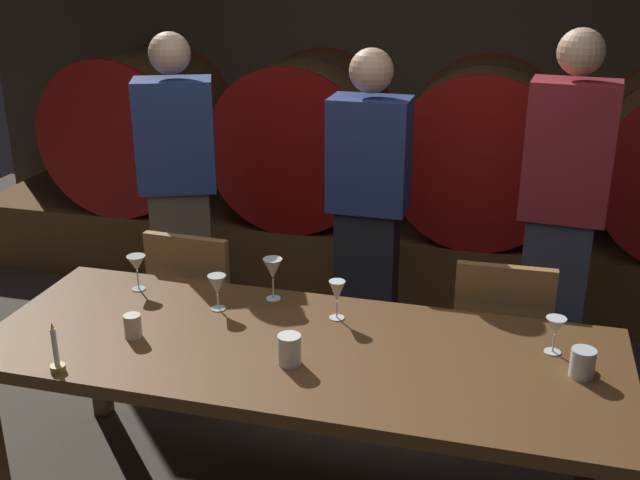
{
  "coord_description": "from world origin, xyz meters",
  "views": [
    {
      "loc": [
        0.78,
        -2.19,
        2.1
      ],
      "look_at": [
        0.0,
        0.73,
        0.93
      ],
      "focal_mm": 43.15,
      "sensor_mm": 36.0,
      "label": 1
    }
  ],
  "objects_px": {
    "guest_right": "(561,218)",
    "cup_right": "(583,363)",
    "wine_glass_right": "(337,293)",
    "dining_table": "(300,361)",
    "wine_glass_far_right": "(555,328)",
    "chair_left": "(200,306)",
    "cup_center": "(289,350)",
    "wine_barrel_center_right": "(484,148)",
    "wine_barrel_center_left": "(307,137)",
    "cup_left": "(133,326)",
    "wine_glass_far_left": "(137,264)",
    "wine_glass_left": "(217,286)",
    "chair_right": "(500,340)",
    "guest_left": "(180,199)",
    "candle_center": "(57,359)",
    "wine_barrel_far_left": "(142,126)",
    "wine_glass_center": "(273,270)",
    "guest_center": "(368,214)"
  },
  "relations": [
    {
      "from": "wine_barrel_center_left",
      "to": "cup_left",
      "type": "xyz_separation_m",
      "value": [
        -0.01,
        -2.32,
        -0.17
      ]
    },
    {
      "from": "wine_glass_left",
      "to": "wine_barrel_center_left",
      "type": "bearing_deg",
      "value": 95.78
    },
    {
      "from": "cup_left",
      "to": "cup_center",
      "type": "height_order",
      "value": "cup_center"
    },
    {
      "from": "wine_glass_right",
      "to": "guest_center",
      "type": "bearing_deg",
      "value": 94.18
    },
    {
      "from": "guest_right",
      "to": "wine_glass_right",
      "type": "xyz_separation_m",
      "value": [
        -0.84,
        -0.92,
        -0.07
      ]
    },
    {
      "from": "wine_glass_far_right",
      "to": "guest_center",
      "type": "bearing_deg",
      "value": 131.89
    },
    {
      "from": "chair_right",
      "to": "candle_center",
      "type": "bearing_deg",
      "value": 35.16
    },
    {
      "from": "chair_left",
      "to": "wine_glass_far_left",
      "type": "relative_size",
      "value": 5.79
    },
    {
      "from": "wine_barrel_center_left",
      "to": "wine_glass_left",
      "type": "relative_size",
      "value": 6.89
    },
    {
      "from": "wine_barrel_center_right",
      "to": "guest_right",
      "type": "relative_size",
      "value": 0.57
    },
    {
      "from": "wine_glass_far_right",
      "to": "cup_right",
      "type": "relative_size",
      "value": 1.36
    },
    {
      "from": "wine_barrel_far_left",
      "to": "wine_glass_far_right",
      "type": "bearing_deg",
      "value": -37.65
    },
    {
      "from": "wine_barrel_center_left",
      "to": "dining_table",
      "type": "xyz_separation_m",
      "value": [
        0.6,
        -2.22,
        -0.28
      ]
    },
    {
      "from": "wine_glass_far_left",
      "to": "wine_barrel_center_right",
      "type": "bearing_deg",
      "value": 56.23
    },
    {
      "from": "wine_glass_left",
      "to": "wine_glass_far_right",
      "type": "distance_m",
      "value": 1.29
    },
    {
      "from": "wine_glass_center",
      "to": "wine_glass_far_right",
      "type": "xyz_separation_m",
      "value": [
        1.1,
        -0.16,
        -0.03
      ]
    },
    {
      "from": "guest_right",
      "to": "wine_glass_left",
      "type": "xyz_separation_m",
      "value": [
        -1.32,
        -0.96,
        -0.08
      ]
    },
    {
      "from": "chair_right",
      "to": "guest_left",
      "type": "bearing_deg",
      "value": -13.97
    },
    {
      "from": "chair_left",
      "to": "cup_right",
      "type": "bearing_deg",
      "value": 162.44
    },
    {
      "from": "guest_right",
      "to": "cup_right",
      "type": "bearing_deg",
      "value": 97.97
    },
    {
      "from": "dining_table",
      "to": "wine_glass_far_left",
      "type": "bearing_deg",
      "value": 160.01
    },
    {
      "from": "chair_left",
      "to": "cup_center",
      "type": "distance_m",
      "value": 1.09
    },
    {
      "from": "wine_barrel_center_left",
      "to": "wine_glass_center",
      "type": "relative_size",
      "value": 5.66
    },
    {
      "from": "dining_table",
      "to": "chair_right",
      "type": "relative_size",
      "value": 2.65
    },
    {
      "from": "chair_right",
      "to": "wine_glass_far_right",
      "type": "distance_m",
      "value": 0.63
    },
    {
      "from": "dining_table",
      "to": "guest_right",
      "type": "relative_size",
      "value": 1.33
    },
    {
      "from": "wine_glass_far_left",
      "to": "wine_glass_right",
      "type": "distance_m",
      "value": 0.87
    },
    {
      "from": "dining_table",
      "to": "cup_right",
      "type": "relative_size",
      "value": 23.19
    },
    {
      "from": "wine_glass_far_right",
      "to": "wine_glass_far_left",
      "type": "bearing_deg",
      "value": 176.43
    },
    {
      "from": "guest_center",
      "to": "cup_left",
      "type": "height_order",
      "value": "guest_center"
    },
    {
      "from": "wine_barrel_far_left",
      "to": "cup_left",
      "type": "height_order",
      "value": "wine_barrel_far_left"
    },
    {
      "from": "candle_center",
      "to": "wine_glass_far_right",
      "type": "height_order",
      "value": "candle_center"
    },
    {
      "from": "wine_barrel_far_left",
      "to": "dining_table",
      "type": "xyz_separation_m",
      "value": [
        1.75,
        -2.22,
        -0.28
      ]
    },
    {
      "from": "wine_glass_right",
      "to": "cup_center",
      "type": "relative_size",
      "value": 1.44
    },
    {
      "from": "guest_right",
      "to": "wine_glass_left",
      "type": "height_order",
      "value": "guest_right"
    },
    {
      "from": "candle_center",
      "to": "wine_glass_left",
      "type": "relative_size",
      "value": 1.28
    },
    {
      "from": "chair_right",
      "to": "guest_left",
      "type": "distance_m",
      "value": 1.73
    },
    {
      "from": "guest_center",
      "to": "cup_right",
      "type": "distance_m",
      "value": 1.48
    },
    {
      "from": "wine_barrel_far_left",
      "to": "candle_center",
      "type": "relative_size",
      "value": 5.38
    },
    {
      "from": "candle_center",
      "to": "cup_center",
      "type": "relative_size",
      "value": 1.71
    },
    {
      "from": "guest_right",
      "to": "wine_barrel_center_left",
      "type": "bearing_deg",
      "value": -29.68
    },
    {
      "from": "wine_barrel_center_left",
      "to": "guest_center",
      "type": "distance_m",
      "value": 1.23
    },
    {
      "from": "wine_barrel_center_right",
      "to": "cup_right",
      "type": "height_order",
      "value": "wine_barrel_center_right"
    },
    {
      "from": "dining_table",
      "to": "guest_left",
      "type": "distance_m",
      "value": 1.43
    },
    {
      "from": "dining_table",
      "to": "wine_glass_far_right",
      "type": "relative_size",
      "value": 17.07
    },
    {
      "from": "wine_glass_far_right",
      "to": "wine_barrel_center_left",
      "type": "bearing_deg",
      "value": 126.19
    },
    {
      "from": "wine_barrel_center_left",
      "to": "wine_glass_far_right",
      "type": "bearing_deg",
      "value": -53.81
    },
    {
      "from": "wine_barrel_center_right",
      "to": "chair_left",
      "type": "height_order",
      "value": "wine_barrel_center_right"
    },
    {
      "from": "candle_center",
      "to": "wine_glass_center",
      "type": "xyz_separation_m",
      "value": [
        0.53,
        0.73,
        0.08
      ]
    },
    {
      "from": "candle_center",
      "to": "wine_glass_right",
      "type": "relative_size",
      "value": 1.18
    }
  ]
}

